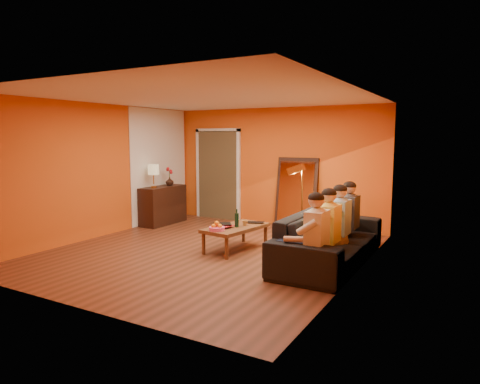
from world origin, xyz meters
The scene contains 27 objects.
room_shell centered at (0.00, 0.37, 1.30)m, with size 5.00×5.50×2.60m.
white_accent centered at (-2.48, 1.75, 1.30)m, with size 0.02×1.90×2.58m, color white.
doorway_recess centered at (-1.50, 2.83, 1.05)m, with size 1.06×0.30×2.10m, color #3F2D19.
door_jamb_left centered at (-2.07, 2.71, 1.05)m, with size 0.08×0.06×2.20m, color white.
door_jamb_right centered at (-0.93, 2.71, 1.05)m, with size 0.08×0.06×2.20m, color white.
door_header centered at (-1.50, 2.71, 2.12)m, with size 1.22×0.06×0.08m, color white.
mirror_frame centered at (0.55, 2.63, 0.76)m, with size 0.92×0.06×1.52m, color black.
mirror_glass centered at (0.55, 2.59, 0.76)m, with size 0.78×0.02×1.36m, color white.
sideboard centered at (-2.24, 1.55, 0.42)m, with size 0.44×1.18×0.85m, color black.
table_lamp centered at (-2.24, 1.25, 1.10)m, with size 0.24×0.24×0.51m, color beige, non-canonical shape.
sofa centered at (2.00, 0.42, 0.39)m, with size 1.04×2.67×0.78m, color black.
coffee_table centered at (0.35, 0.35, 0.21)m, with size 0.62×1.22×0.42m, color brown, non-canonical shape.
floor_lamp centered at (1.24, 1.18, 0.72)m, with size 0.30×0.24×1.44m, color #AF7E33, non-canonical shape.
dog centered at (2.10, 0.45, 0.36)m, with size 0.39×0.61×0.72m, color #9B7F46, non-canonical shape.
person_far_left centered at (2.13, -0.58, 0.61)m, with size 0.70×0.44×1.22m, color silver, non-canonical shape.
person_mid_left centered at (2.13, -0.03, 0.61)m, with size 0.70×0.44×1.22m, color #F9DB53, non-canonical shape.
person_mid_right centered at (2.13, 0.52, 0.61)m, with size 0.70×0.44×1.22m, color #91BAE1, non-canonical shape.
person_far_right centered at (2.13, 1.07, 0.61)m, with size 0.70×0.44×1.22m, color #36363B, non-canonical shape.
fruit_bowl centered at (0.25, -0.10, 0.50)m, with size 0.26×0.26×0.16m, color #F0548B, non-canonical shape.
wine_bottle centered at (0.40, 0.30, 0.58)m, with size 0.07×0.07×0.31m, color black.
tumbler centered at (0.47, 0.47, 0.47)m, with size 0.10×0.10×0.09m, color #B27F3F.
laptop centered at (0.53, 0.70, 0.43)m, with size 0.35×0.22×0.03m, color black.
book_lower centered at (0.17, 0.15, 0.43)m, with size 0.17×0.23×0.02m, color black.
book_mid centered at (0.18, 0.16, 0.45)m, with size 0.19×0.26×0.02m, color #B3141E.
book_upper centered at (0.17, 0.14, 0.47)m, with size 0.18×0.24×0.02m, color black.
vase centered at (-2.24, 1.80, 0.94)m, with size 0.18×0.18×0.19m, color black.
flowers centered at (-2.24, 1.80, 1.18)m, with size 0.17×0.17×0.42m, color #B3141E, non-canonical shape.
Camera 1 is at (3.96, -5.93, 1.93)m, focal length 32.00 mm.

